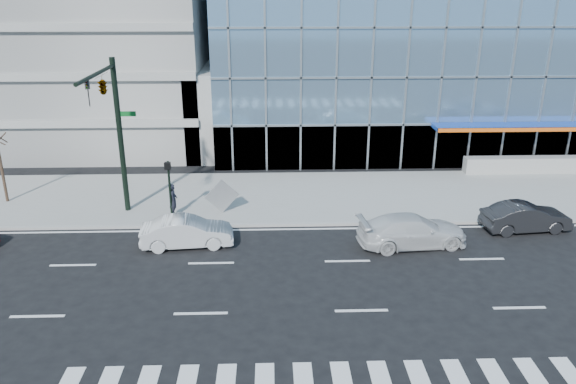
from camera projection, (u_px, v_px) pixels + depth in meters
name	position (u px, v px, depth m)	size (l,w,h in m)	color
ground	(347.00, 261.00, 24.75)	(160.00, 160.00, 0.00)	black
sidewalk	(329.00, 195.00, 32.22)	(120.00, 8.00, 0.15)	gray
theatre_building	(476.00, 34.00, 46.91)	(42.00, 26.00, 15.00)	#6F97B9
parking_garage	(62.00, 3.00, 45.01)	(24.00, 24.00, 20.00)	gray
ramp_block	(233.00, 109.00, 40.38)	(6.00, 8.00, 6.00)	gray
traffic_signal	(108.00, 104.00, 26.55)	(1.14, 5.74, 8.00)	black
ped_signal_post	(169.00, 181.00, 28.38)	(0.30, 0.33, 3.00)	black
white_suv	(412.00, 231.00, 26.02)	(2.07, 5.10, 1.48)	silver
white_sedan	(187.00, 232.00, 25.96)	(1.48, 4.25, 1.40)	silver
dark_sedan	(526.00, 217.00, 27.59)	(1.49, 4.27, 1.41)	black
pedestrian	(173.00, 200.00, 28.98)	(0.63, 0.41, 1.72)	black
tilted_panel	(222.00, 196.00, 29.32)	(1.30, 0.06, 1.30)	gray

